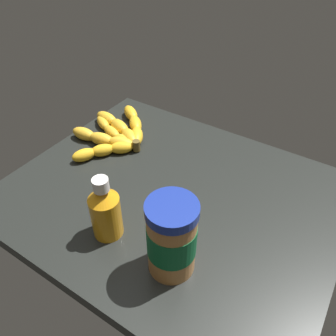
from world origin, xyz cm
name	(u,v)px	position (x,y,z in cm)	size (l,w,h in cm)	color
ground_plane	(172,198)	(0.00, 0.00, -1.61)	(74.34, 60.77, 3.23)	black
banana_bunch	(116,133)	(25.09, -10.06, 1.68)	(20.84, 30.06, 3.58)	gold
peanut_butter_jar	(172,238)	(-10.38, 16.36, 7.99)	(8.99, 8.99, 16.03)	#B27238
honey_bottle	(105,211)	(4.70, 16.71, 6.34)	(6.09, 6.09, 14.45)	orange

